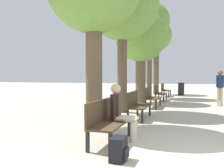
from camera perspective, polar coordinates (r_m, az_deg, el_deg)
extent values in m
plane|color=beige|center=(4.66, 21.29, -15.88)|extent=(80.00, 80.00, 0.00)
cube|color=#4C3823|center=(5.26, -0.29, -9.06)|extent=(0.53, 1.52, 0.04)
cube|color=#4C3823|center=(5.29, -2.82, -6.21)|extent=(0.04, 1.52, 0.47)
cube|color=black|center=(4.58, -0.40, -13.49)|extent=(0.06, 0.06, 0.39)
cube|color=black|center=(5.92, 3.93, -9.96)|extent=(0.06, 0.06, 0.39)
cube|color=black|center=(4.73, -5.61, -13.01)|extent=(0.06, 0.06, 0.39)
cube|color=black|center=(6.03, -0.20, -9.73)|extent=(0.06, 0.06, 0.39)
cube|color=#4C3823|center=(8.21, 6.34, -5.10)|extent=(0.53, 1.52, 0.04)
cube|color=#4C3823|center=(8.23, 4.67, -3.31)|extent=(0.04, 1.52, 0.47)
cube|color=black|center=(7.51, 6.93, -7.44)|extent=(0.06, 0.06, 0.39)
cube|color=black|center=(8.90, 8.63, -5.98)|extent=(0.06, 0.06, 0.39)
cube|color=black|center=(7.60, 3.64, -7.31)|extent=(0.06, 0.06, 0.39)
cube|color=black|center=(8.97, 5.84, -5.90)|extent=(0.06, 0.06, 0.39)
cube|color=#4C3823|center=(11.23, 9.40, -3.23)|extent=(0.53, 1.52, 0.04)
cube|color=#4C3823|center=(11.25, 8.17, -1.93)|extent=(0.04, 1.52, 0.47)
cube|color=black|center=(10.52, 10.03, -4.76)|extent=(0.06, 0.06, 0.39)
cube|color=black|center=(11.93, 10.93, -3.98)|extent=(0.06, 0.06, 0.39)
cube|color=black|center=(10.59, 7.66, -4.71)|extent=(0.06, 0.06, 0.39)
cube|color=black|center=(11.98, 8.84, -3.94)|extent=(0.06, 0.06, 0.39)
cube|color=#4C3823|center=(14.28, 11.16, -2.15)|extent=(0.53, 1.52, 0.04)
cube|color=#4C3823|center=(14.29, 10.19, -1.13)|extent=(0.04, 1.52, 0.47)
cube|color=black|center=(13.56, 11.74, -3.28)|extent=(0.06, 0.06, 0.39)
cube|color=black|center=(14.98, 12.29, -2.80)|extent=(0.06, 0.06, 0.39)
cube|color=black|center=(13.61, 9.89, -3.25)|extent=(0.06, 0.06, 0.39)
cube|color=black|center=(15.02, 10.62, -2.77)|extent=(0.06, 0.06, 0.39)
cube|color=#4C3823|center=(17.33, 12.29, -1.45)|extent=(0.53, 1.52, 0.04)
cube|color=#4C3823|center=(17.35, 11.49, -0.61)|extent=(0.04, 1.52, 0.47)
cube|color=black|center=(16.62, 12.82, -2.34)|extent=(0.06, 0.06, 0.39)
cube|color=black|center=(18.04, 13.19, -2.01)|extent=(0.06, 0.06, 0.39)
cube|color=black|center=(16.66, 11.31, -2.32)|extent=(0.06, 0.06, 0.39)
cube|color=black|center=(18.08, 11.80, -2.00)|extent=(0.06, 0.06, 0.39)
cylinder|color=brown|center=(6.84, -4.14, 3.24)|extent=(0.45, 0.45, 3.14)
cylinder|color=brown|center=(9.64, 2.34, 3.60)|extent=(0.38, 0.38, 3.40)
sphere|color=olive|center=(10.02, 2.36, 17.89)|extent=(2.83, 2.83, 2.83)
cylinder|color=brown|center=(13.25, 6.55, 1.73)|extent=(0.53, 0.53, 2.75)
sphere|color=olive|center=(13.41, 6.59, 10.86)|extent=(2.73, 2.73, 2.73)
cylinder|color=brown|center=(16.06, 8.50, 4.19)|extent=(0.34, 0.34, 4.12)
sphere|color=olive|center=(16.40, 8.55, 13.89)|extent=(2.58, 2.58, 2.58)
cylinder|color=brown|center=(19.32, 10.04, 3.33)|extent=(0.42, 0.42, 3.80)
sphere|color=olive|center=(19.55, 10.09, 10.80)|extent=(2.34, 2.34, 2.34)
cylinder|color=beige|center=(5.37, 2.74, -7.97)|extent=(0.41, 0.12, 0.12)
cylinder|color=beige|center=(5.37, 4.88, -10.96)|extent=(0.12, 0.12, 0.43)
cylinder|color=beige|center=(5.50, 3.13, -7.72)|extent=(0.41, 0.12, 0.12)
cylinder|color=beige|center=(5.51, 5.21, -10.64)|extent=(0.12, 0.12, 0.43)
cube|color=black|center=(5.46, 0.85, -5.37)|extent=(0.19, 0.22, 0.58)
cylinder|color=black|center=(5.34, 0.48, -5.22)|extent=(0.09, 0.09, 0.52)
cylinder|color=black|center=(5.57, 1.22, -4.92)|extent=(0.09, 0.09, 0.52)
sphere|color=tan|center=(5.42, 0.86, -1.11)|extent=(0.22, 0.22, 0.22)
cube|color=black|center=(4.27, 1.46, -14.63)|extent=(0.23, 0.37, 0.39)
cube|color=black|center=(4.25, 3.26, -15.53)|extent=(0.04, 0.26, 0.17)
cylinder|color=beige|center=(12.64, 23.10, -2.75)|extent=(0.12, 0.12, 0.84)
cylinder|color=beige|center=(12.65, 23.77, -2.75)|extent=(0.12, 0.12, 0.84)
cube|color=navy|center=(12.61, 23.48, 0.51)|extent=(0.20, 0.24, 0.60)
cylinder|color=navy|center=(12.60, 22.91, 0.58)|extent=(0.09, 0.09, 0.57)
cylinder|color=navy|center=(12.62, 24.04, 0.57)|extent=(0.09, 0.09, 0.57)
sphere|color=brown|center=(12.61, 23.50, 2.40)|extent=(0.23, 0.23, 0.23)
cylinder|color=#4C4C4C|center=(15.98, 23.29, -1.89)|extent=(0.12, 0.12, 0.80)
cylinder|color=#4C4C4C|center=(15.99, 23.79, -1.89)|extent=(0.12, 0.12, 0.80)
cube|color=navy|center=(15.95, 23.57, 0.55)|extent=(0.24, 0.26, 0.57)
cylinder|color=navy|center=(15.94, 23.15, 0.61)|extent=(0.08, 0.08, 0.54)
cylinder|color=navy|center=(15.97, 24.00, 0.60)|extent=(0.08, 0.08, 0.54)
sphere|color=tan|center=(15.95, 23.59, 1.98)|extent=(0.22, 0.22, 0.22)
cylinder|color=#232328|center=(18.60, 15.52, -1.11)|extent=(0.44, 0.44, 0.92)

